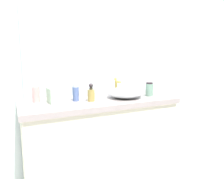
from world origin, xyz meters
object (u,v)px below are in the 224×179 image
object	(u,v)px
lotion_bottle	(76,93)
soap_dispenser	(91,94)
sink_basin	(125,93)
tissue_box	(56,94)
perfume_bottle	(36,94)
spray_can	(149,89)

from	to	relation	value
lotion_bottle	soap_dispenser	bearing A→B (deg)	-28.44
sink_basin	tissue_box	world-z (taller)	tissue_box
sink_basin	perfume_bottle	size ratio (longest dim) A/B	2.24
perfume_bottle	spray_can	size ratio (longest dim) A/B	1.12
soap_dispenser	lotion_bottle	bearing A→B (deg)	151.56
soap_dispenser	lotion_bottle	xyz separation A→B (m)	(-0.12, 0.06, 0.01)
perfume_bottle	tissue_box	size ratio (longest dim) A/B	0.89
spray_can	perfume_bottle	bearing A→B (deg)	170.16
spray_can	tissue_box	bearing A→B (deg)	174.44
sink_basin	tissue_box	xyz separation A→B (m)	(-0.63, 0.06, 0.02)
soap_dispenser	tissue_box	xyz separation A→B (m)	(-0.28, 0.07, 0.01)
lotion_bottle	sink_basin	bearing A→B (deg)	-6.87
soap_dispenser	perfume_bottle	size ratio (longest dim) A/B	1.04
tissue_box	sink_basin	bearing A→B (deg)	-5.41
perfume_bottle	soap_dispenser	bearing A→B (deg)	-20.28
soap_dispenser	spray_can	size ratio (longest dim) A/B	1.16
perfume_bottle	spray_can	bearing A→B (deg)	-9.84
lotion_bottle	tissue_box	world-z (taller)	tissue_box
lotion_bottle	tissue_box	distance (m)	0.17
spray_can	soap_dispenser	bearing A→B (deg)	178.28
lotion_bottle	tissue_box	size ratio (longest dim) A/B	0.87
lotion_bottle	tissue_box	xyz separation A→B (m)	(-0.17, 0.00, 0.00)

